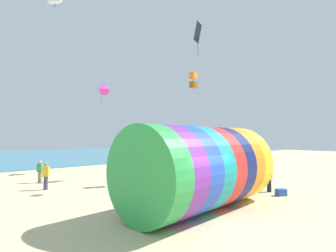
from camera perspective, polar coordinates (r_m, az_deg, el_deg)
The scene contains 11 objects.
ground_plane at distance 10.30m, azimuth 6.17°, elevation -20.22°, with size 120.00×120.00×0.00m, color #CCBA8C.
giant_inflatable_tube at distance 11.69m, azimuth 6.97°, elevation -8.98°, with size 7.34×3.96×3.63m.
kite_handler at distance 16.47m, azimuth 21.13°, elevation -10.27°, with size 0.38×0.42×1.69m.
kite_orange_box at distance 19.04m, azimuth 5.51°, elevation 9.89°, with size 0.45×0.45×1.19m.
kite_black_diamond at distance 23.72m, azimuth 6.49°, elevation 19.53°, with size 1.16×0.71×2.69m.
kite_magenta_delta at distance 25.04m, azimuth -14.35°, elevation 7.76°, with size 1.41×1.39×1.94m.
kite_white_parafoil at distance 23.64m, azimuth -23.46°, elevation 23.61°, with size 1.18×1.23×0.65m.
bystander_near_water at distance 26.38m, azimuth -4.24°, elevation -7.51°, with size 0.38×0.25×1.62m.
bystander_mid_beach at distance 20.41m, azimuth -26.12°, elevation -8.90°, with size 0.39×0.42×1.53m.
bystander_far_left at distance 17.61m, azimuth -25.04°, elevation -9.83°, with size 0.41×0.41×1.61m.
cooler_box at distance 15.76m, azimuth 23.38°, elevation -13.11°, with size 0.52×0.36×0.36m, color #2659B2.
Camera 1 is at (-7.50, -6.33, 3.14)m, focal length 28.00 mm.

